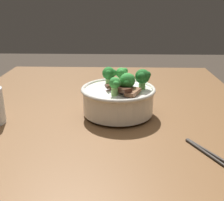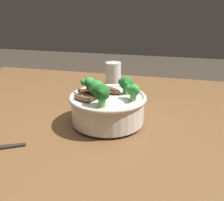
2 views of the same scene
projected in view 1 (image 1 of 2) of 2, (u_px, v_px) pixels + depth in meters
dining_table at (100, 154)px, 0.83m from camera, size 1.40×0.99×0.75m
rice_bowl at (119, 96)px, 0.84m from camera, size 0.22×0.22×0.14m
chopsticks_pair at (220, 160)px, 0.61m from camera, size 0.20×0.12×0.01m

